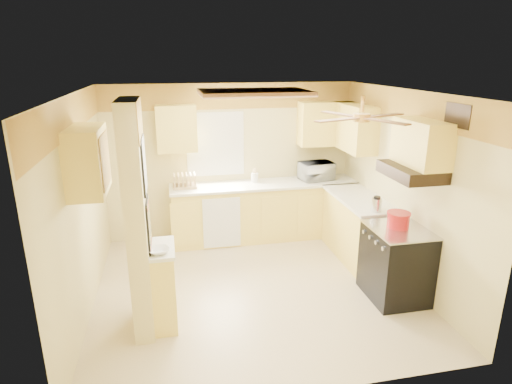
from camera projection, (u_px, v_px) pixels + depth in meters
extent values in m
plane|color=beige|center=(254.00, 288.00, 5.59)|extent=(4.00, 4.00, 0.00)
plane|color=white|center=(254.00, 92.00, 4.83)|extent=(4.00, 4.00, 0.00)
plane|color=#DBCB86|center=(231.00, 162.00, 6.98)|extent=(4.00, 0.00, 4.00)
plane|color=#DBCB86|center=(301.00, 269.00, 3.44)|extent=(4.00, 0.00, 4.00)
plane|color=#DBCB86|center=(81.00, 208.00, 4.82)|extent=(0.00, 3.80, 3.80)
plane|color=#DBCB86|center=(403.00, 187.00, 5.60)|extent=(0.00, 3.80, 3.80)
cube|color=#FECA4B|center=(230.00, 96.00, 6.65)|extent=(4.00, 0.02, 0.40)
cube|color=#DBCB86|center=(137.00, 222.00, 4.44)|extent=(0.20, 0.70, 2.50)
cube|color=#FFDF65|center=(164.00, 288.00, 4.72)|extent=(0.25, 0.55, 0.90)
cube|color=silver|center=(161.00, 249.00, 4.58)|extent=(0.28, 0.58, 0.04)
cube|color=#FFDF65|center=(265.00, 212.00, 7.04)|extent=(3.00, 0.60, 0.90)
cube|color=#FFDF65|center=(358.00, 229.00, 6.34)|extent=(0.60, 1.40, 0.90)
cube|color=silver|center=(265.00, 184.00, 6.89)|extent=(3.04, 0.64, 0.04)
cube|color=silver|center=(360.00, 199.00, 6.20)|extent=(0.64, 1.44, 0.04)
cube|color=white|center=(222.00, 223.00, 6.61)|extent=(0.58, 0.02, 0.80)
cube|color=white|center=(215.00, 144.00, 6.83)|extent=(0.92, 0.02, 1.02)
cube|color=white|center=(215.00, 144.00, 6.84)|extent=(0.80, 0.02, 0.90)
cube|color=#FFDF65|center=(177.00, 128.00, 6.48)|extent=(0.60, 0.35, 0.70)
cube|color=#FFDF65|center=(326.00, 124.00, 6.94)|extent=(0.90, 0.35, 0.70)
cube|color=#FFDF65|center=(354.00, 127.00, 6.55)|extent=(0.35, 1.00, 0.70)
cube|color=#FFDF65|center=(87.00, 161.00, 4.44)|extent=(0.35, 0.75, 0.70)
cube|color=#FFDF65|center=(421.00, 143.00, 4.84)|extent=(0.35, 0.76, 0.52)
cube|color=black|center=(396.00, 264.00, 5.26)|extent=(0.65, 0.76, 0.90)
cube|color=silver|center=(400.00, 230.00, 5.13)|extent=(0.66, 0.77, 0.02)
cylinder|color=silver|center=(383.00, 249.00, 4.86)|extent=(0.03, 0.05, 0.05)
cylinder|color=silver|center=(377.00, 243.00, 5.02)|extent=(0.03, 0.05, 0.05)
cylinder|color=silver|center=(370.00, 237.00, 5.17)|extent=(0.03, 0.05, 0.05)
cylinder|color=silver|center=(364.00, 232.00, 5.33)|extent=(0.03, 0.05, 0.05)
cube|color=black|center=(411.00, 172.00, 4.92)|extent=(0.50, 0.76, 0.14)
cube|color=black|center=(144.00, 165.00, 4.28)|extent=(0.02, 0.42, 0.57)
cube|color=white|center=(144.00, 165.00, 4.28)|extent=(0.01, 0.37, 0.52)
cube|color=black|center=(149.00, 225.00, 4.47)|extent=(0.02, 0.42, 0.57)
cube|color=yellow|center=(149.00, 225.00, 4.47)|extent=(0.01, 0.37, 0.52)
cube|color=brown|center=(254.00, 92.00, 5.33)|extent=(1.35, 0.95, 0.06)
cube|color=white|center=(254.00, 94.00, 5.34)|extent=(1.15, 0.75, 0.02)
cylinder|color=gold|center=(363.00, 104.00, 4.40)|extent=(0.04, 0.04, 0.16)
cylinder|color=gold|center=(362.00, 118.00, 4.44)|extent=(0.18, 0.18, 0.08)
cube|color=brown|center=(383.00, 115.00, 4.60)|extent=(0.55, 0.28, 0.01)
cube|color=brown|center=(340.00, 114.00, 4.70)|extent=(0.28, 0.55, 0.01)
cube|color=brown|center=(338.00, 120.00, 4.28)|extent=(0.55, 0.28, 0.01)
cube|color=brown|center=(385.00, 121.00, 4.18)|extent=(0.28, 0.55, 0.01)
cube|color=black|center=(458.00, 116.00, 4.44)|extent=(0.02, 0.40, 0.25)
imported|color=white|center=(316.00, 171.00, 7.05)|extent=(0.58, 0.44, 0.29)
imported|color=white|center=(159.00, 251.00, 4.42)|extent=(0.25, 0.25, 0.05)
cylinder|color=red|center=(398.00, 221.00, 5.15)|extent=(0.26, 0.26, 0.17)
cylinder|color=red|center=(399.00, 213.00, 5.12)|extent=(0.28, 0.28, 0.02)
cylinder|color=silver|center=(376.00, 205.00, 5.61)|extent=(0.13, 0.13, 0.18)
cylinder|color=black|center=(377.00, 197.00, 5.58)|extent=(0.09, 0.09, 0.03)
cube|color=tan|center=(185.00, 186.00, 6.66)|extent=(0.37, 0.27, 0.04)
cube|color=tan|center=(174.00, 181.00, 6.61)|extent=(0.02, 0.25, 0.21)
cube|color=tan|center=(179.00, 181.00, 6.62)|extent=(0.02, 0.25, 0.21)
cube|color=tan|center=(183.00, 181.00, 6.63)|extent=(0.02, 0.25, 0.21)
cube|color=tan|center=(187.00, 181.00, 6.65)|extent=(0.02, 0.25, 0.21)
cube|color=tan|center=(191.00, 180.00, 6.66)|extent=(0.02, 0.25, 0.21)
cube|color=tan|center=(195.00, 180.00, 6.67)|extent=(0.02, 0.25, 0.21)
cylinder|color=white|center=(179.00, 181.00, 6.62)|extent=(0.01, 0.21, 0.21)
cylinder|color=white|center=(187.00, 181.00, 6.65)|extent=(0.01, 0.21, 0.21)
cylinder|color=white|center=(255.00, 178.00, 6.94)|extent=(0.12, 0.12, 0.15)
cylinder|color=tan|center=(256.00, 175.00, 6.93)|extent=(0.01, 0.01, 0.23)
cylinder|color=tan|center=(254.00, 175.00, 6.95)|extent=(0.01, 0.01, 0.23)
cylinder|color=tan|center=(253.00, 175.00, 6.92)|extent=(0.01, 0.01, 0.23)
cylinder|color=tan|center=(255.00, 175.00, 6.91)|extent=(0.01, 0.01, 0.23)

